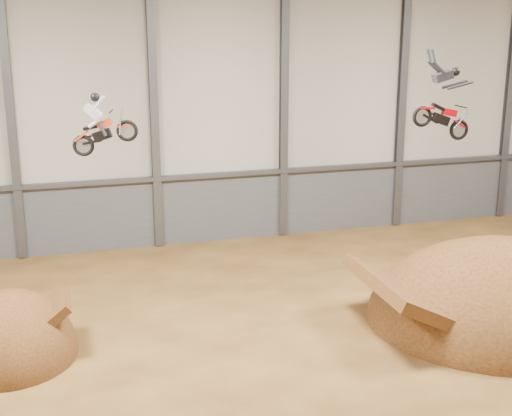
% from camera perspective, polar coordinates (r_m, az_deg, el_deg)
% --- Properties ---
extents(floor, '(40.00, 40.00, 0.00)m').
position_cam_1_polar(floor, '(24.54, 5.52, -12.98)').
color(floor, '#503315').
rests_on(floor, ground).
extents(back_wall, '(40.00, 0.10, 14.00)m').
position_cam_1_polar(back_wall, '(36.22, -2.93, 8.10)').
color(back_wall, '#BDB5A7').
rests_on(back_wall, ground).
extents(lower_band_back, '(39.80, 0.18, 3.50)m').
position_cam_1_polar(lower_band_back, '(37.18, -2.78, 0.03)').
color(lower_band_back, '#4F5156').
rests_on(lower_band_back, ground).
extents(steel_rail, '(39.80, 0.35, 0.20)m').
position_cam_1_polar(steel_rail, '(36.59, -2.76, 2.69)').
color(steel_rail, '#47494F').
rests_on(steel_rail, lower_band_back).
extents(steel_column_1, '(0.40, 0.36, 13.90)m').
position_cam_1_polar(steel_column_1, '(35.16, -19.05, 7.05)').
color(steel_column_1, '#47494F').
rests_on(steel_column_1, ground).
extents(steel_column_2, '(0.40, 0.36, 13.90)m').
position_cam_1_polar(steel_column_2, '(35.43, -8.16, 7.80)').
color(steel_column_2, '#47494F').
rests_on(steel_column_2, ground).
extents(steel_column_3, '(0.40, 0.36, 13.90)m').
position_cam_1_polar(steel_column_3, '(36.93, 2.24, 8.25)').
color(steel_column_3, '#47494F').
rests_on(steel_column_3, ground).
extents(steel_column_4, '(0.40, 0.36, 13.90)m').
position_cam_1_polar(steel_column_4, '(39.50, 11.57, 8.43)').
color(steel_column_4, '#47494F').
rests_on(steel_column_4, ground).
extents(steel_column_5, '(0.40, 0.36, 13.90)m').
position_cam_1_polar(steel_column_5, '(42.97, 19.58, 8.41)').
color(steel_column_5, '#47494F').
rests_on(steel_column_5, ground).
extents(takeoff_ramp, '(4.58, 5.28, 4.58)m').
position_cam_1_polar(takeoff_ramp, '(26.95, -18.95, -11.07)').
color(takeoff_ramp, '#3D220F').
rests_on(takeoff_ramp, ground).
extents(landing_ramp, '(10.67, 9.44, 6.16)m').
position_cam_1_polar(landing_ramp, '(29.92, 18.98, -8.35)').
color(landing_ramp, '#3D220F').
rests_on(landing_ramp, ground).
extents(fmx_rider_a, '(2.97, 1.53, 2.71)m').
position_cam_1_polar(fmx_rider_a, '(24.79, -11.80, 7.08)').
color(fmx_rider_a, red).
extents(fmx_rider_b, '(3.87, 0.93, 3.59)m').
position_cam_1_polar(fmx_rider_b, '(26.66, 14.47, 8.69)').
color(fmx_rider_b, '#CC0108').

